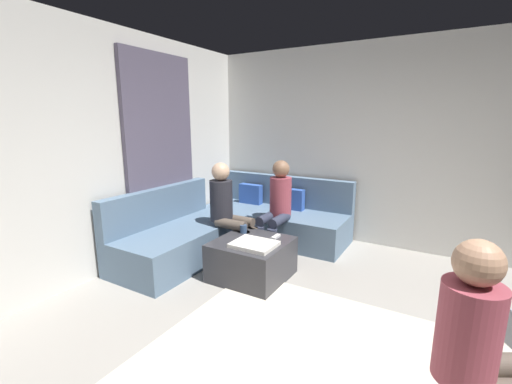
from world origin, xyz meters
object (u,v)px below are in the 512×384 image
at_px(game_remote, 276,237).
at_px(person_on_armchair, 486,345).
at_px(person_on_couch_back, 277,204).
at_px(coffee_mug, 243,229).
at_px(ottoman, 252,259).
at_px(person_on_couch_side, 228,207).
at_px(sectional_couch, 237,226).

relative_size(game_remote, person_on_armchair, 0.13).
relative_size(person_on_couch_back, person_on_armchair, 1.02).
distance_m(coffee_mug, person_on_armchair, 2.61).
xyz_separation_m(ottoman, game_remote, (0.18, 0.22, 0.22)).
height_order(game_remote, person_on_couch_side, person_on_couch_side).
bearing_deg(game_remote, person_on_couch_side, 173.09).
distance_m(coffee_mug, game_remote, 0.40).
bearing_deg(person_on_couch_side, game_remote, 83.09).
distance_m(ottoman, coffee_mug, 0.38).
distance_m(ottoman, game_remote, 0.36).
distance_m(game_remote, person_on_couch_back, 0.65).
relative_size(ottoman, person_on_armchair, 0.64).
xyz_separation_m(coffee_mug, person_on_couch_back, (0.13, 0.59, 0.19)).
bearing_deg(person_on_couch_side, person_on_couch_back, 136.82).
height_order(coffee_mug, person_on_couch_back, person_on_couch_back).
bearing_deg(person_on_couch_side, sectional_couch, -160.24).
height_order(person_on_couch_side, person_on_armchair, person_on_couch_side).
relative_size(sectional_couch, ottoman, 3.36).
bearing_deg(sectional_couch, person_on_couch_side, -70.24).
bearing_deg(sectional_couch, game_remote, -30.27).
xyz_separation_m(sectional_couch, coffee_mug, (0.45, -0.54, 0.19)).
bearing_deg(game_remote, sectional_couch, 149.73).
bearing_deg(person_on_couch_back, person_on_armchair, 137.42).
bearing_deg(ottoman, coffee_mug, 140.71).
bearing_deg(person_on_couch_side, person_on_armchair, 60.02).
xyz_separation_m(sectional_couch, game_remote, (0.85, -0.50, 0.15)).
xyz_separation_m(person_on_couch_back, person_on_couch_side, (-0.44, -0.47, 0.00)).
bearing_deg(person_on_couch_back, ottoman, 96.31).
distance_m(person_on_couch_back, person_on_couch_side, 0.64).
relative_size(coffee_mug, person_on_couch_back, 0.08).
distance_m(coffee_mug, person_on_couch_side, 0.38).
bearing_deg(coffee_mug, ottoman, -39.29).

